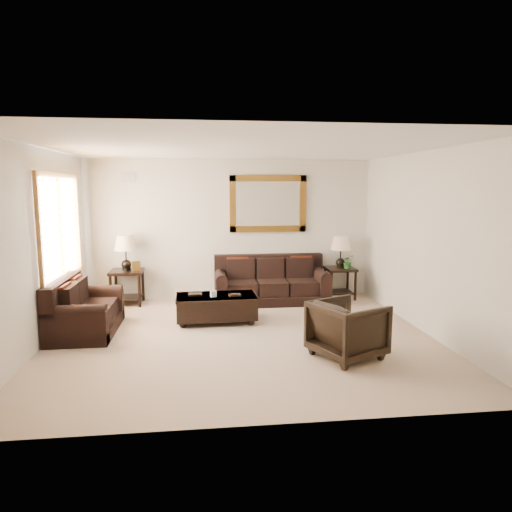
{
  "coord_description": "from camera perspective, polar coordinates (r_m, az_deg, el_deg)",
  "views": [
    {
      "loc": [
        -0.55,
        -6.37,
        2.15
      ],
      "look_at": [
        0.28,
        0.6,
        1.1
      ],
      "focal_mm": 32.0,
      "sensor_mm": 36.0,
      "label": 1
    }
  ],
  "objects": [
    {
      "name": "coffee_table",
      "position": [
        7.44,
        -4.97,
        -6.16
      ],
      "size": [
        1.31,
        0.74,
        0.55
      ],
      "rotation": [
        0.0,
        0.0,
        0.03
      ],
      "color": "black",
      "rests_on": "room"
    },
    {
      "name": "armchair",
      "position": [
        5.99,
        11.38,
        -8.65
      ],
      "size": [
        1.0,
        1.02,
        0.81
      ],
      "primitive_type": "imported",
      "rotation": [
        0.0,
        0.0,
        2.01
      ],
      "color": "black",
      "rests_on": "floor"
    },
    {
      "name": "end_table_left",
      "position": [
        8.74,
        -15.92,
        -0.41
      ],
      "size": [
        0.59,
        0.59,
        1.3
      ],
      "color": "black",
      "rests_on": "room"
    },
    {
      "name": "potted_plant",
      "position": [
        9.01,
        11.42,
        -0.86
      ],
      "size": [
        0.31,
        0.33,
        0.21
      ],
      "primitive_type": "imported",
      "rotation": [
        0.0,
        0.0,
        -0.3
      ],
      "color": "#1F541D",
      "rests_on": "end_table_right"
    },
    {
      "name": "sofa",
      "position": [
        8.74,
        1.85,
        -3.65
      ],
      "size": [
        2.12,
        0.92,
        0.87
      ],
      "color": "black",
      "rests_on": "room"
    },
    {
      "name": "room",
      "position": [
        6.44,
        -1.82,
        1.34
      ],
      "size": [
        5.51,
        5.01,
        2.71
      ],
      "color": "tan",
      "rests_on": "ground"
    },
    {
      "name": "mirror",
      "position": [
        8.93,
        1.52,
        6.55
      ],
      "size": [
        1.5,
        0.06,
        1.1
      ],
      "color": "#522F10",
      "rests_on": "room"
    },
    {
      "name": "window",
      "position": [
        7.6,
        -23.21,
        3.27
      ],
      "size": [
        0.07,
        1.96,
        1.66
      ],
      "color": "white",
      "rests_on": "room"
    },
    {
      "name": "air_vent",
      "position": [
        8.95,
        -15.66,
        9.45
      ],
      "size": [
        0.25,
        0.02,
        0.18
      ],
      "primitive_type": "cube",
      "color": "#999999",
      "rests_on": "room"
    },
    {
      "name": "end_table_right",
      "position": [
        9.05,
        10.51,
        -0.23
      ],
      "size": [
        0.56,
        0.56,
        1.23
      ],
      "color": "black",
      "rests_on": "room"
    },
    {
      "name": "loveseat",
      "position": [
        7.35,
        -20.86,
        -6.65
      ],
      "size": [
        0.87,
        1.46,
        0.82
      ],
      "rotation": [
        0.0,
        0.0,
        1.57
      ],
      "color": "black",
      "rests_on": "room"
    }
  ]
}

